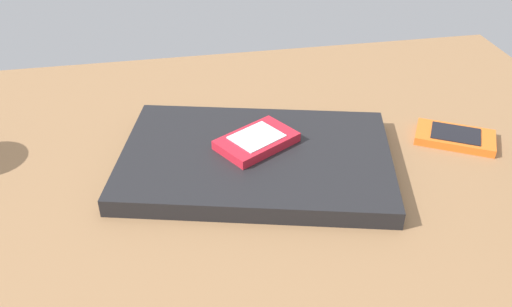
{
  "coord_description": "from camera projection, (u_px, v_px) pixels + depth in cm",
  "views": [
    {
      "loc": [
        1.36,
        51.91,
        43.54
      ],
      "look_at": [
        -9.08,
        -4.3,
        5.0
      ],
      "focal_mm": 38.63,
      "sensor_mm": 36.0,
      "label": 1
    }
  ],
  "objects": [
    {
      "name": "desk_surface",
      "position": [
        188.0,
        205.0,
        0.66
      ],
      "size": [
        120.0,
        80.0,
        3.0
      ],
      "primitive_type": "cube",
      "color": "olive",
      "rests_on": "ground"
    },
    {
      "name": "laptop_closed",
      "position": [
        256.0,
        159.0,
        0.69
      ],
      "size": [
        37.99,
        29.61,
        2.27
      ],
      "primitive_type": "cube",
      "rotation": [
        0.0,
        0.0,
        -0.25
      ],
      "color": "black",
      "rests_on": "desk_surface"
    },
    {
      "name": "cell_phone_on_laptop",
      "position": [
        257.0,
        141.0,
        0.7
      ],
      "size": [
        11.46,
        10.21,
        1.34
      ],
      "color": "red",
      "rests_on": "laptop_closed"
    },
    {
      "name": "cell_phone_on_desk",
      "position": [
        455.0,
        137.0,
        0.75
      ],
      "size": [
        11.81,
        10.05,
        1.23
      ],
      "color": "orange",
      "rests_on": "desk_surface"
    }
  ]
}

